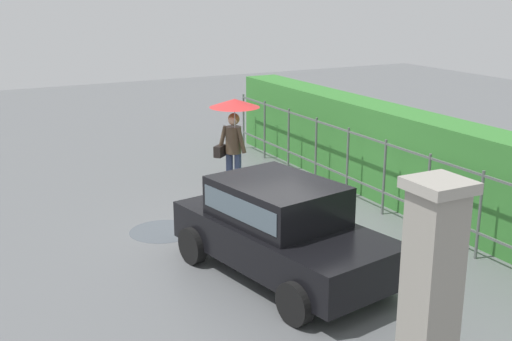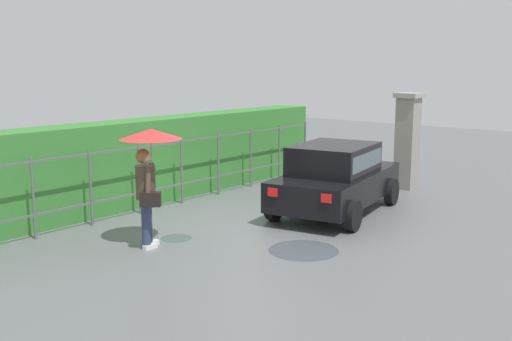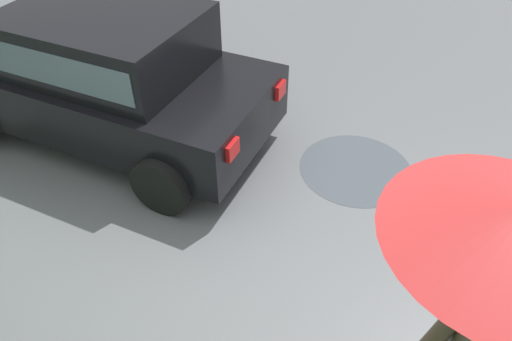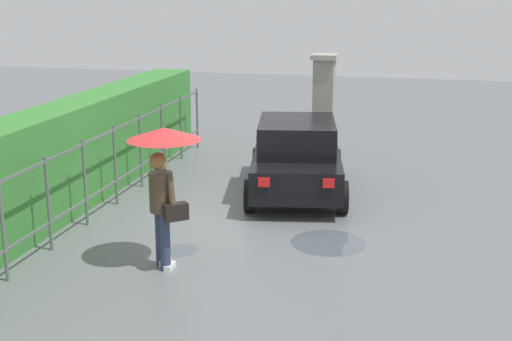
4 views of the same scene
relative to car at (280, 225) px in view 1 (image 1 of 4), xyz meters
name	(u,v)px [view 1 (image 1 of 4)]	position (x,y,z in m)	size (l,w,h in m)	color
ground_plane	(267,233)	(-1.62, 0.65, -0.80)	(40.00, 40.00, 0.00)	slate
car	(280,225)	(0.00, 0.00, 0.00)	(3.94, 2.38, 1.48)	black
pedestrian	(234,123)	(-4.09, 1.18, 0.73)	(1.06, 1.06, 2.06)	#2D3856
gate_pillar	(431,286)	(3.31, -0.04, 0.44)	(0.60, 0.60, 2.42)	gray
fence_section	(365,166)	(-2.08, 3.14, 0.02)	(11.01, 0.05, 1.50)	#59605B
hedge_row	(396,156)	(-2.08, 3.93, 0.15)	(11.96, 0.90, 1.90)	#387F33
puddle_near	(163,231)	(-2.58, -1.00, -0.80)	(1.21, 1.21, 0.00)	#4C545B
puddle_far	(248,200)	(-3.47, 1.21, -0.80)	(0.57, 0.57, 0.00)	#4C545B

